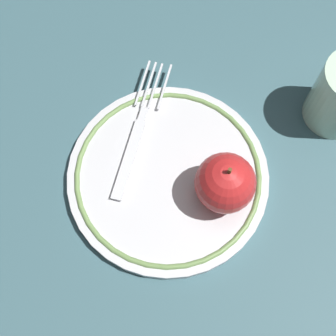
% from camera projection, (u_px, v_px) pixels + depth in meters
% --- Properties ---
extents(ground_plane, '(2.00, 2.00, 0.00)m').
position_uv_depth(ground_plane, '(181.00, 172.00, 0.54)').
color(ground_plane, '#395D66').
extents(plate, '(0.23, 0.23, 0.02)m').
position_uv_depth(plate, '(168.00, 177.00, 0.53)').
color(plate, silver).
rests_on(plate, ground_plane).
extents(apple_red_whole, '(0.06, 0.06, 0.07)m').
position_uv_depth(apple_red_whole, '(225.00, 183.00, 0.48)').
color(apple_red_whole, red).
rests_on(apple_red_whole, plate).
extents(fork, '(0.09, 0.17, 0.00)m').
position_uv_depth(fork, '(137.00, 131.00, 0.54)').
color(fork, silver).
rests_on(fork, plate).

